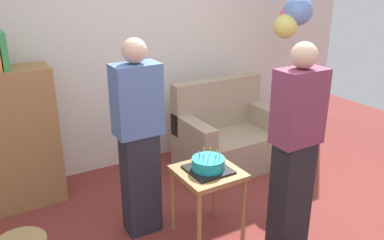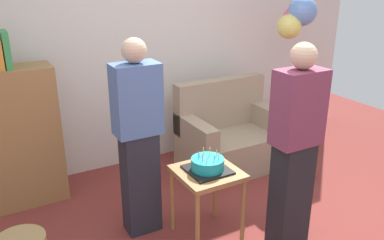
{
  "view_description": "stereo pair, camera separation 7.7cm",
  "coord_description": "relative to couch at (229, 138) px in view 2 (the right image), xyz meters",
  "views": [
    {
      "loc": [
        -1.67,
        -2.01,
        2.09
      ],
      "look_at": [
        -0.12,
        0.62,
        0.95
      ],
      "focal_mm": 37.76,
      "sensor_mm": 36.0,
      "label": 1
    },
    {
      "loc": [
        -1.6,
        -2.05,
        2.09
      ],
      "look_at": [
        -0.12,
        0.62,
        0.95
      ],
      "focal_mm": 37.76,
      "sensor_mm": 36.0,
      "label": 2
    }
  ],
  "objects": [
    {
      "name": "wall_back",
      "position": [
        -0.78,
        0.69,
        1.01
      ],
      "size": [
        6.0,
        0.1,
        2.7
      ],
      "primitive_type": "cube",
      "color": "silver",
      "rests_on": "ground_plane"
    },
    {
      "name": "couch",
      "position": [
        0.0,
        0.0,
        0.0
      ],
      "size": [
        1.1,
        0.7,
        0.96
      ],
      "color": "gray",
      "rests_on": "ground_plane"
    },
    {
      "name": "bookshelf",
      "position": [
        -2.16,
        0.32,
        0.36
      ],
      "size": [
        0.8,
        0.36,
        1.61
      ],
      "color": "olive",
      "rests_on": "ground_plane"
    },
    {
      "name": "side_table",
      "position": [
        -0.89,
        -0.99,
        0.17
      ],
      "size": [
        0.48,
        0.48,
        0.61
      ],
      "color": "olive",
      "rests_on": "ground_plane"
    },
    {
      "name": "birthday_cake",
      "position": [
        -0.89,
        -0.99,
        0.32
      ],
      "size": [
        0.32,
        0.32,
        0.17
      ],
      "color": "black",
      "rests_on": "side_table"
    },
    {
      "name": "person_blowing_candles",
      "position": [
        -1.32,
        -0.63,
        0.49
      ],
      "size": [
        0.36,
        0.22,
        1.63
      ],
      "rotation": [
        0.0,
        0.0,
        -0.13
      ],
      "color": "#23232D",
      "rests_on": "ground_plane"
    },
    {
      "name": "person_holding_cake",
      "position": [
        -0.37,
        -1.39,
        0.49
      ],
      "size": [
        0.36,
        0.22,
        1.63
      ],
      "rotation": [
        0.0,
        0.0,
        2.73
      ],
      "color": "black",
      "rests_on": "ground_plane"
    },
    {
      "name": "handbag",
      "position": [
        0.5,
        -0.66,
        -0.24
      ],
      "size": [
        0.28,
        0.14,
        0.2
      ],
      "primitive_type": "ellipsoid",
      "color": "#473328",
      "rests_on": "ground_plane"
    },
    {
      "name": "balloon_bunch",
      "position": [
        0.85,
        0.01,
        1.26
      ],
      "size": [
        0.44,
        0.36,
        1.82
      ],
      "color": "silver",
      "rests_on": "ground_plane"
    }
  ]
}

